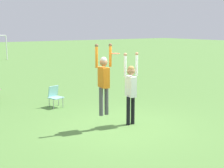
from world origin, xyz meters
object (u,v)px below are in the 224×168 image
object	(u,v)px
person_defending	(131,86)
camping_chair_0	(55,95)
frisbee	(115,54)
person_jumping	(104,78)

from	to	relation	value
person_defending	camping_chair_0	xyz separation A→B (m)	(-1.04, 3.42, -0.76)
frisbee	camping_chair_0	xyz separation A→B (m)	(-0.50, 3.35, -1.80)
person_defending	camping_chair_0	size ratio (longest dim) A/B	2.79
person_defending	frisbee	xyz separation A→B (m)	(-0.54, 0.07, 1.05)
person_jumping	frisbee	size ratio (longest dim) A/B	8.57
camping_chair_0	person_defending	bearing A→B (deg)	89.71
person_defending	camping_chair_0	world-z (taller)	person_defending
camping_chair_0	frisbee	bearing A→B (deg)	81.30
person_jumping	frisbee	xyz separation A→B (m)	(0.39, -0.05, 0.70)
frisbee	camping_chair_0	size ratio (longest dim) A/B	0.31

